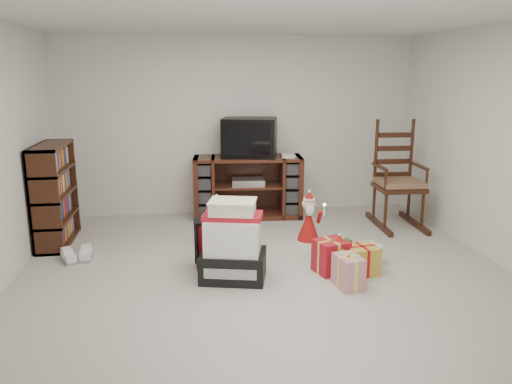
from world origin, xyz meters
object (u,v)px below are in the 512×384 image
(crt_television, at_px, (250,137))
(teddy_bear, at_px, (338,258))
(mrs_claus_figurine, at_px, (217,226))
(rocking_chair, at_px, (396,188))
(santa_figurine, at_px, (308,224))
(bookshelf, at_px, (55,196))
(gift_cluster, at_px, (345,258))
(tv_stand, at_px, (248,187))
(red_suitcase, at_px, (215,243))
(sneaker_pair, at_px, (77,256))
(gift_pile, at_px, (233,246))

(crt_television, bearing_deg, teddy_bear, -59.99)
(mrs_claus_figurine, bearing_deg, crt_television, 64.73)
(rocking_chair, bearing_deg, santa_figurine, -153.73)
(bookshelf, bearing_deg, rocking_chair, 1.53)
(rocking_chair, relative_size, santa_figurine, 2.26)
(santa_figurine, relative_size, gift_cluster, 0.71)
(tv_stand, height_order, crt_television, crt_television)
(red_suitcase, relative_size, mrs_claus_figurine, 1.01)
(santa_figurine, relative_size, crt_television, 0.78)
(tv_stand, height_order, santa_figurine, tv_stand)
(tv_stand, relative_size, santa_figurine, 2.39)
(tv_stand, xyz_separation_m, gift_cluster, (0.73, -2.13, -0.29))
(tv_stand, bearing_deg, mrs_claus_figurine, -109.96)
(santa_figurine, xyz_separation_m, gift_cluster, (0.17, -0.87, -0.11))
(tv_stand, bearing_deg, teddy_bear, -68.77)
(sneaker_pair, height_order, crt_television, crt_television)
(red_suitcase, bearing_deg, gift_pile, -70.78)
(sneaker_pair, bearing_deg, rocking_chair, -5.94)
(teddy_bear, xyz_separation_m, mrs_claus_figurine, (-1.16, 1.04, 0.07))
(bookshelf, height_order, red_suitcase, bookshelf)
(rocking_chair, height_order, santa_figurine, rocking_chair)
(bookshelf, bearing_deg, tv_stand, 18.08)
(bookshelf, relative_size, sneaker_pair, 3.37)
(gift_pile, xyz_separation_m, gift_cluster, (1.16, 0.05, -0.21))
(rocking_chair, xyz_separation_m, santa_figurine, (-1.34, -0.59, -0.25))
(tv_stand, relative_size, rocking_chair, 1.06)
(gift_pile, xyz_separation_m, red_suitcase, (-0.15, 0.36, -0.08))
(bookshelf, bearing_deg, mrs_claus_figurine, -10.18)
(tv_stand, bearing_deg, red_suitcase, -103.16)
(bookshelf, relative_size, rocking_chair, 0.82)
(gift_pile, bearing_deg, bookshelf, 158.11)
(gift_pile, height_order, santa_figurine, gift_pile)
(mrs_claus_figurine, bearing_deg, sneaker_pair, -168.49)
(bookshelf, height_order, gift_cluster, bookshelf)
(bookshelf, xyz_separation_m, crt_television, (2.43, 0.81, 0.55))
(bookshelf, bearing_deg, gift_pile, -35.24)
(santa_figurine, bearing_deg, mrs_claus_figurine, 172.90)
(rocking_chair, height_order, crt_television, rocking_chair)
(teddy_bear, distance_m, gift_cluster, 0.09)
(mrs_claus_figurine, bearing_deg, bookshelf, 169.82)
(tv_stand, distance_m, red_suitcase, 1.92)
(gift_pile, distance_m, teddy_bear, 1.09)
(gift_pile, height_order, sneaker_pair, gift_pile)
(red_suitcase, distance_m, mrs_claus_figurine, 0.70)
(red_suitcase, bearing_deg, bookshelf, 146.78)
(bookshelf, xyz_separation_m, red_suitcase, (1.82, -1.03, -0.31))
(mrs_claus_figurine, distance_m, sneaker_pair, 1.59)
(bookshelf, distance_m, gift_cluster, 3.44)
(bookshelf, bearing_deg, teddy_bear, -24.36)
(santa_figurine, distance_m, gift_cluster, 0.90)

